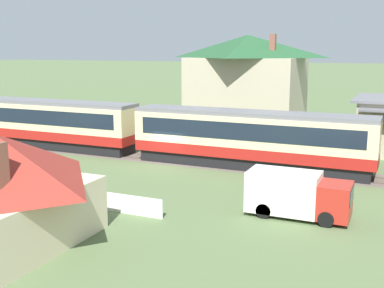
% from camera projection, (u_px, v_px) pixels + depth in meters
% --- Properties ---
extents(ground_plane, '(600.00, 600.00, 0.00)m').
position_uv_depth(ground_plane, '(168.00, 164.00, 36.97)').
color(ground_plane, '#566B42').
extents(passenger_train, '(75.55, 2.99, 4.23)m').
position_uv_depth(passenger_train, '(141.00, 128.00, 39.12)').
color(passenger_train, '#AD1E19').
rests_on(passenger_train, ground_plane).
extents(railway_track, '(139.86, 3.60, 0.04)m').
position_uv_depth(railway_track, '(104.00, 153.00, 41.02)').
color(railway_track, '#665B51').
rests_on(railway_track, ground_plane).
extents(station_house_dark_green_roof, '(11.81, 9.42, 10.14)m').
position_uv_depth(station_house_dark_green_roof, '(247.00, 83.00, 49.95)').
color(station_house_dark_green_roof, '#BCB293').
rests_on(station_house_dark_green_roof, ground_plane).
extents(water_tower, '(5.21, 5.21, 7.50)m').
position_uv_depth(water_tower, '(251.00, 76.00, 48.56)').
color(water_tower, brown).
rests_on(water_tower, ground_plane).
extents(delivery_truck_red, '(5.31, 2.16, 2.36)m').
position_uv_depth(delivery_truck_red, '(296.00, 194.00, 25.16)').
color(delivery_truck_red, '#B2281E').
rests_on(delivery_truck_red, ground_plane).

